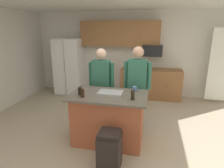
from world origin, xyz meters
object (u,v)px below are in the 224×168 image
Objects in this scene: microwave_over_range at (152,51)px; trash_bin at (110,150)px; serving_tray at (110,93)px; kitchen_island at (109,118)px; person_elder_center at (137,82)px; tumbler_amber at (80,91)px; mug_ceramic_white at (135,89)px; refrigerator at (70,66)px; glass_stout_tall at (133,95)px; glass_dark_ale at (82,93)px; person_guest_by_door at (101,81)px.

microwave_over_range is 0.92× the size of trash_bin.
kitchen_island is at bearing -136.91° from serving_tray.
tumbler_amber is (-0.94, -0.83, -0.00)m from person_elder_center.
person_elder_center is 2.85× the size of trash_bin.
person_elder_center is at bearing 89.10° from mug_ceramic_white.
refrigerator is 1.03× the size of person_elder_center.
glass_stout_tall is 0.26× the size of trash_bin.
microwave_over_range is 4.01× the size of tumbler_amber.
kitchen_island is 0.71m from glass_dark_ale.
mug_ceramic_white is (0.93, 0.39, -0.02)m from tumbler_amber.
refrigerator is 3.91m from trash_bin.
person_guest_by_door is 0.98m from glass_dark_ale.
mug_ceramic_white is at bearing 31.28° from person_elder_center.
glass_dark_ale is at bearing -149.50° from mug_ceramic_white.
microwave_over_range is at bearing 2.60° from refrigerator.
glass_dark_ale reaches higher than tumbler_amber.
microwave_over_range is 3.60m from trash_bin.
mug_ceramic_white reaches higher than trash_bin.
kitchen_island is 9.96× the size of tumbler_amber.
glass_stout_tall is 0.44m from mug_ceramic_white.
person_guest_by_door is 1.21m from glass_stout_tall.
glass_dark_ale is at bearing -51.68° from tumbler_amber.
serving_tray is at bearing 2.92° from person_guest_by_door.
refrigerator reaches higher than kitchen_island.
person_elder_center is 12.46× the size of tumbler_amber.
serving_tray is (0.52, 0.15, -0.05)m from tumbler_amber.
glass_stout_tall is at bearing -25.25° from serving_tray.
person_guest_by_door is at bearing 114.19° from kitchen_island.
person_guest_by_door is at bearing 148.38° from mug_ceramic_white.
person_guest_by_door reaches higher than serving_tray.
person_guest_by_door reaches higher than glass_stout_tall.
kitchen_island is 0.49m from serving_tray.
glass_stout_tall reaches higher than glass_dark_ale.
tumbler_amber is at bearing -164.09° from serving_tray.
refrigerator is 1.28× the size of kitchen_island.
trash_bin is (0.52, -1.46, -0.67)m from person_guest_by_door.
serving_tray is (-0.42, 0.20, -0.06)m from glass_stout_tall.
mug_ceramic_white is 0.47m from serving_tray.
refrigerator is at bearing -95.78° from person_elder_center.
tumbler_amber reaches higher than mug_ceramic_white.
microwave_over_range is 2.76m from serving_tray.
person_guest_by_door reaches higher than mug_ceramic_white.
refrigerator is 2.92× the size of trash_bin.
person_guest_by_door is at bearing -48.95° from refrigerator.
glass_dark_ale reaches higher than trash_bin.
glass_dark_ale is at bearing -149.27° from serving_tray.
tumbler_amber is at bearing 128.32° from glass_dark_ale.
tumbler_amber reaches higher than trash_bin.
glass_stout_tall reaches higher than tumbler_amber.
kitchen_island is (1.90, -2.54, -0.42)m from refrigerator.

